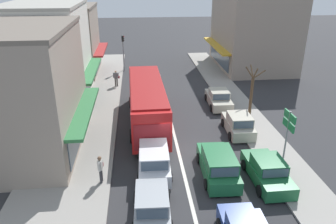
% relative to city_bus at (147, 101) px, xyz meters
% --- Properties ---
extents(ground_plane, '(140.00, 140.00, 0.00)m').
position_rel_city_bus_xyz_m(ground_plane, '(1.85, -4.99, -1.88)').
color(ground_plane, '#2D2D30').
extents(lane_centre_line, '(0.20, 28.00, 0.01)m').
position_rel_city_bus_xyz_m(lane_centre_line, '(1.85, -0.99, -1.88)').
color(lane_centre_line, silver).
rests_on(lane_centre_line, ground).
extents(sidewalk_left, '(5.20, 44.00, 0.14)m').
position_rel_city_bus_xyz_m(sidewalk_left, '(-4.95, 1.01, -1.81)').
color(sidewalk_left, gray).
rests_on(sidewalk_left, ground).
extents(kerb_right, '(2.80, 44.00, 0.12)m').
position_rel_city_bus_xyz_m(kerb_right, '(8.05, 1.01, -1.82)').
color(kerb_right, gray).
rests_on(kerb_right, ground).
extents(shopfront_corner_near, '(8.55, 9.14, 8.05)m').
position_rel_city_bus_xyz_m(shopfront_corner_near, '(-8.33, -3.47, 2.14)').
color(shopfront_corner_near, gray).
rests_on(shopfront_corner_near, ground).
extents(shopfront_mid_block, '(7.22, 9.27, 8.53)m').
position_rel_city_bus_xyz_m(shopfront_mid_block, '(-8.33, 5.98, 2.38)').
color(shopfront_mid_block, silver).
rests_on(shopfront_mid_block, ground).
extents(shopfront_far_end, '(7.41, 7.69, 7.58)m').
position_rel_city_bus_xyz_m(shopfront_far_end, '(-8.33, 14.60, 1.90)').
color(shopfront_far_end, gray).
rests_on(shopfront_far_end, ground).
extents(building_right_far, '(8.94, 11.01, 9.61)m').
position_rel_city_bus_xyz_m(building_right_far, '(13.33, 15.43, 2.92)').
color(building_right_far, gray).
rests_on(building_right_far, ground).
extents(city_bus, '(2.90, 10.91, 3.23)m').
position_rel_city_bus_xyz_m(city_bus, '(0.00, 0.00, 0.00)').
color(city_bus, red).
rests_on(city_bus, ground).
extents(hatchback_adjacent_lane_trail, '(1.92, 3.76, 1.54)m').
position_rel_city_bus_xyz_m(hatchback_adjacent_lane_trail, '(-0.18, -10.72, -1.17)').
color(hatchback_adjacent_lane_trail, '#9EA3A8').
rests_on(hatchback_adjacent_lane_trail, ground).
extents(wagon_adjacent_lane_lead, '(2.03, 4.54, 1.58)m').
position_rel_city_bus_xyz_m(wagon_adjacent_lane_lead, '(3.76, -7.55, -1.14)').
color(wagon_adjacent_lane_lead, '#1E6638').
rests_on(wagon_adjacent_lane_lead, ground).
extents(wagon_behind_bus_mid, '(2.01, 4.54, 1.58)m').
position_rel_city_bus_xyz_m(wagon_behind_bus_mid, '(0.13, -6.62, -1.14)').
color(wagon_behind_bus_mid, silver).
rests_on(wagon_behind_bus_mid, ground).
extents(parked_sedan_kerb_front, '(1.93, 4.22, 1.47)m').
position_rel_city_bus_xyz_m(parked_sedan_kerb_front, '(6.36, -8.35, -1.22)').
color(parked_sedan_kerb_front, '#1E6638').
rests_on(parked_sedan_kerb_front, ground).
extents(parked_hatchback_kerb_second, '(1.89, 3.74, 1.54)m').
position_rel_city_bus_xyz_m(parked_hatchback_kerb_second, '(6.50, -2.37, -1.17)').
color(parked_hatchback_kerb_second, '#B7B29E').
rests_on(parked_hatchback_kerb_second, ground).
extents(parked_sedan_kerb_third, '(1.99, 4.25, 1.47)m').
position_rel_city_bus_xyz_m(parked_sedan_kerb_third, '(6.35, 3.04, -1.22)').
color(parked_sedan_kerb_third, '#B7B29E').
rests_on(parked_sedan_kerb_third, ground).
extents(traffic_light_downstreet, '(0.33, 0.24, 4.20)m').
position_rel_city_bus_xyz_m(traffic_light_downstreet, '(-2.19, 14.91, 0.97)').
color(traffic_light_downstreet, gray).
rests_on(traffic_light_downstreet, ground).
extents(directional_road_sign, '(0.10, 1.40, 3.60)m').
position_rel_city_bus_xyz_m(directional_road_sign, '(7.92, -6.92, 0.82)').
color(directional_road_sign, gray).
rests_on(directional_road_sign, ground).
extents(street_tree_right, '(1.64, 1.63, 4.31)m').
position_rel_city_bus_xyz_m(street_tree_right, '(8.25, 0.29, 0.18)').
color(street_tree_right, brown).
rests_on(street_tree_right, ground).
extents(pedestrian_with_handbag_near, '(0.66, 0.31, 1.63)m').
position_rel_city_bus_xyz_m(pedestrian_with_handbag_near, '(-2.80, 8.95, -0.81)').
color(pedestrian_with_handbag_near, '#4C4742').
rests_on(pedestrian_with_handbag_near, sidewalk_left).
extents(pedestrian_browsing_midblock, '(0.27, 0.66, 1.63)m').
position_rel_city_bus_xyz_m(pedestrian_browsing_midblock, '(-2.84, -7.74, -0.81)').
color(pedestrian_browsing_midblock, '#333338').
rests_on(pedestrian_browsing_midblock, sidewalk_left).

